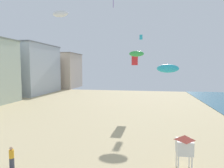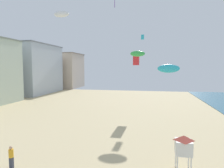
# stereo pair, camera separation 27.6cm
# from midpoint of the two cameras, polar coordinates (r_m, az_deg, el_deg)

# --- Properties ---
(boardwalk_hotel_mid) EXTENTS (12.55, 17.02, 13.86)m
(boardwalk_hotel_mid) POSITION_cam_midpoint_polar(r_m,az_deg,el_deg) (61.14, -22.67, 4.08)
(boardwalk_hotel_mid) COLOR #ADB7C1
(boardwalk_hotel_mid) RESTS_ON ground
(boardwalk_hotel_far) EXTENTS (17.36, 12.62, 12.48)m
(boardwalk_hotel_far) POSITION_cam_midpoint_polar(r_m,az_deg,el_deg) (75.70, -15.60, 3.82)
(boardwalk_hotel_far) COLOR #C6B29E
(boardwalk_hotel_far) RESTS_ON ground
(kite_flyer) EXTENTS (0.34, 0.34, 1.64)m
(kite_flyer) POSITION_cam_midpoint_polar(r_m,az_deg,el_deg) (16.74, -26.89, -18.16)
(kite_flyer) COLOR #383D4C
(kite_flyer) RESTS_ON ground
(lifeguard_stand) EXTENTS (1.10, 1.10, 2.55)m
(lifeguard_stand) POSITION_cam_midpoint_polar(r_m,az_deg,el_deg) (15.35, 20.64, -16.38)
(lifeguard_stand) COLOR white
(lifeguard_stand) RESTS_ON ground
(kite_white_parafoil) EXTENTS (2.51, 0.70, 0.98)m
(kite_white_parafoil) POSITION_cam_midpoint_polar(r_m,az_deg,el_deg) (32.59, -14.23, 19.19)
(kite_white_parafoil) COLOR white
(kite_red_box) EXTENTS (1.11, 1.11, 1.75)m
(kite_red_box) POSITION_cam_midpoint_polar(r_m,az_deg,el_deg) (37.06, 7.26, 6.83)
(kite_red_box) COLOR red
(kite_cyan_box) EXTENTS (0.60, 0.60, 0.95)m
(kite_cyan_box) POSITION_cam_midpoint_polar(r_m,az_deg,el_deg) (42.06, 9.09, 13.34)
(kite_cyan_box) COLOR #2DB7CC
(kite_green_parafoil) EXTENTS (2.36, 0.65, 0.92)m
(kite_green_parafoil) POSITION_cam_midpoint_polar(r_m,az_deg,el_deg) (32.02, 7.72, 8.75)
(kite_green_parafoil) COLOR green
(kite_cyan_parafoil) EXTENTS (2.64, 0.73, 1.03)m
(kite_cyan_parafoil) POSITION_cam_midpoint_polar(r_m,az_deg,el_deg) (24.87, 16.47, 4.35)
(kite_cyan_parafoil) COLOR #2DB7CC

